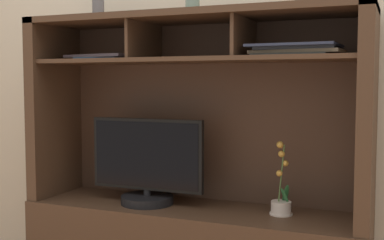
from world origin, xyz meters
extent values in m
cube|color=beige|center=(0.00, 0.25, 1.40)|extent=(6.00, 0.02, 2.80)
cube|color=#442E1F|center=(-0.78, 0.00, 1.01)|extent=(0.06, 0.41, 0.91)
cube|color=#442E1F|center=(0.78, 0.00, 1.01)|extent=(0.06, 0.41, 0.91)
cube|color=#3F2A1F|center=(0.00, 0.20, 1.00)|extent=(1.56, 0.02, 0.88)
cube|color=#442E1F|center=(0.00, 0.00, 1.45)|extent=(1.62, 0.41, 0.03)
cube|color=#442E1F|center=(0.00, 0.00, 1.25)|extent=(1.50, 0.37, 0.02)
cube|color=#442E1F|center=(-0.25, 0.00, 1.35)|extent=(0.02, 0.35, 0.17)
cube|color=#442E1F|center=(0.25, 0.00, 1.35)|extent=(0.02, 0.35, 0.17)
cylinder|color=black|center=(-0.23, -0.03, 0.58)|extent=(0.26, 0.26, 0.04)
cylinder|color=black|center=(-0.23, -0.03, 0.61)|extent=(0.04, 0.04, 0.03)
cube|color=black|center=(-0.23, -0.03, 0.80)|extent=(0.58, 0.03, 0.35)
cube|color=black|center=(-0.23, -0.04, 0.80)|extent=(0.55, 0.00, 0.32)
cylinder|color=beige|center=(0.42, 0.02, 0.59)|extent=(0.09, 0.09, 0.06)
cylinder|color=beige|center=(0.42, 0.02, 0.56)|extent=(0.10, 0.10, 0.01)
cylinder|color=#4C6B38|center=(0.42, 0.02, 0.75)|extent=(0.02, 0.02, 0.25)
sphere|color=gold|center=(0.42, 0.01, 0.75)|extent=(0.03, 0.03, 0.03)
sphere|color=gold|center=(0.44, 0.04, 0.79)|extent=(0.03, 0.03, 0.03)
sphere|color=gold|center=(0.42, 0.03, 0.83)|extent=(0.03, 0.03, 0.03)
sphere|color=gold|center=(0.42, 0.02, 0.88)|extent=(0.03, 0.03, 0.03)
ellipsoid|color=#276133|center=(0.44, 0.01, 0.65)|extent=(0.05, 0.06, 0.08)
ellipsoid|color=#276133|center=(0.44, 0.03, 0.65)|extent=(0.05, 0.07, 0.10)
cube|color=#3E4443|center=(0.48, -0.03, 1.27)|extent=(0.33, 0.25, 0.01)
cube|color=gray|center=(0.49, -0.03, 1.28)|extent=(0.40, 0.21, 0.01)
cube|color=#393C44|center=(0.49, -0.03, 1.29)|extent=(0.34, 0.21, 0.01)
cube|color=#262D44|center=(0.48, -0.04, 1.30)|extent=(0.38, 0.28, 0.01)
cube|color=#2F5783|center=(-0.50, 0.05, 1.27)|extent=(0.25, 0.24, 0.01)
cube|color=slate|center=(-0.50, 0.06, 1.28)|extent=(0.39, 0.29, 0.01)
cylinder|color=gray|center=(0.00, 0.01, 1.51)|extent=(0.07, 0.07, 0.09)
cylinder|color=#4F5549|center=(0.53, 0.00, 1.50)|extent=(0.11, 0.11, 0.05)
cylinder|color=#4F5549|center=(0.53, 0.00, 1.47)|extent=(0.12, 0.12, 0.01)
cylinder|color=#5D595C|center=(-0.53, 0.03, 1.56)|extent=(0.06, 0.06, 0.18)
camera|label=1|loc=(0.91, -2.19, 1.16)|focal=47.39mm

